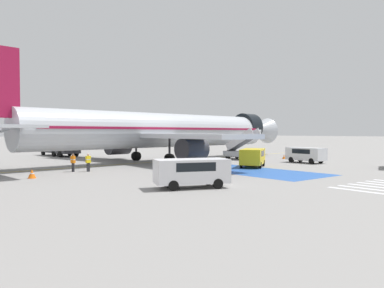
# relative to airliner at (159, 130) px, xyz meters

# --- Properties ---
(ground_plane) EXTENTS (600.00, 600.00, 0.00)m
(ground_plane) POSITION_rel_airliner_xyz_m (-0.36, 0.09, -3.69)
(ground_plane) COLOR gray
(apron_leadline_yellow) EXTENTS (77.96, 7.79, 0.01)m
(apron_leadline_yellow) POSITION_rel_airliner_xyz_m (0.58, 0.06, -3.69)
(apron_leadline_yellow) COLOR gold
(apron_leadline_yellow) RESTS_ON ground_plane
(apron_stand_patch_blue) EXTENTS (6.49, 12.66, 0.01)m
(apron_stand_patch_blue) POSITION_rel_airliner_xyz_m (0.58, -14.70, -3.69)
(apron_stand_patch_blue) COLOR #2856A8
(apron_stand_patch_blue) RESTS_ON ground_plane
(apron_walkway_bar_0) EXTENTS (0.44, 3.60, 0.01)m
(apron_walkway_bar_0) POSITION_rel_airliner_xyz_m (-3.02, -25.71, -3.69)
(apron_walkway_bar_0) COLOR silver
(apron_walkway_bar_0) RESTS_ON ground_plane
(apron_walkway_bar_1) EXTENTS (0.44, 3.60, 0.01)m
(apron_walkway_bar_1) POSITION_rel_airliner_xyz_m (-1.82, -25.71, -3.69)
(apron_walkway_bar_1) COLOR silver
(apron_walkway_bar_1) RESTS_ON ground_plane
(apron_walkway_bar_2) EXTENTS (0.44, 3.60, 0.01)m
(apron_walkway_bar_2) POSITION_rel_airliner_xyz_m (-0.62, -25.71, -3.69)
(apron_walkway_bar_2) COLOR silver
(apron_walkway_bar_2) RESTS_ON ground_plane
(apron_walkway_bar_3) EXTENTS (0.44, 3.60, 0.01)m
(apron_walkway_bar_3) POSITION_rel_airliner_xyz_m (0.58, -25.71, -3.69)
(apron_walkway_bar_3) COLOR silver
(apron_walkway_bar_3) RESTS_ON ground_plane
(airliner) EXTENTS (45.01, 31.42, 10.86)m
(airliner) POSITION_rel_airliner_xyz_m (0.00, 0.00, 0.00)
(airliner) COLOR #B7BCC4
(airliner) RESTS_ON ground_plane
(boarding_stairs_forward) EXTENTS (2.66, 5.39, 4.04)m
(boarding_stairs_forward) POSITION_rel_airliner_xyz_m (10.42, -3.58, -2.70)
(boarding_stairs_forward) COLOR #ADB2BA
(boarding_stairs_forward) RESTS_ON ground_plane
(fuel_tanker) EXTENTS (3.24, 8.73, 3.63)m
(fuel_tanker) POSITION_rel_airliner_xyz_m (-5.45, 18.12, -1.85)
(fuel_tanker) COLOR #38383D
(fuel_tanker) RESTS_ON ground_plane
(service_van_0) EXTENTS (4.94, 3.45, 1.81)m
(service_van_0) POSITION_rel_airliner_xyz_m (-10.05, -18.78, -2.59)
(service_van_0) COLOR silver
(service_van_0) RESTS_ON ground_plane
(service_van_2) EXTENTS (1.98, 4.36, 1.73)m
(service_van_2) POSITION_rel_airliner_xyz_m (12.07, -11.88, -2.63)
(service_van_2) COLOR silver
(service_van_2) RESTS_ON ground_plane
(service_van_3) EXTENTS (4.61, 4.00, 1.81)m
(service_van_3) POSITION_rel_airliner_xyz_m (3.46, -11.62, -2.59)
(service_van_3) COLOR yellow
(service_van_3) RESTS_ON ground_plane
(ground_crew_0) EXTENTS (0.44, 0.25, 1.69)m
(ground_crew_0) POSITION_rel_airliner_xyz_m (4.04, -3.75, -2.72)
(ground_crew_0) COLOR black
(ground_crew_0) RESTS_ON ground_plane
(ground_crew_1) EXTENTS (0.46, 0.29, 1.60)m
(ground_crew_1) POSITION_rel_airliner_xyz_m (-11.14, -5.48, -2.78)
(ground_crew_1) COLOR #2D2D33
(ground_crew_1) RESTS_ON ground_plane
(ground_crew_2) EXTENTS (0.34, 0.48, 1.60)m
(ground_crew_2) POSITION_rel_airliner_xyz_m (-12.24, -4.78, -2.78)
(ground_crew_2) COLOR #2D2D33
(ground_crew_2) RESTS_ON ground_plane
(ground_crew_3) EXTENTS (0.48, 0.43, 1.88)m
(ground_crew_3) POSITION_rel_airliner_xyz_m (0.84, -6.19, -2.60)
(ground_crew_3) COLOR #191E38
(ground_crew_3) RESTS_ON ground_plane
(traffic_cone_0) EXTENTS (0.61, 0.61, 0.68)m
(traffic_cone_0) POSITION_rel_airliner_xyz_m (-16.43, -7.43, -3.35)
(traffic_cone_0) COLOR orange
(traffic_cone_0) RESTS_ON ground_plane
(traffic_cone_1) EXTENTS (0.50, 0.50, 0.56)m
(traffic_cone_1) POSITION_rel_airliner_xyz_m (18.15, -4.51, -3.41)
(traffic_cone_1) COLOR orange
(traffic_cone_1) RESTS_ON ground_plane
(traffic_cone_2) EXTENTS (0.48, 0.48, 0.53)m
(traffic_cone_2) POSITION_rel_airliner_xyz_m (15.34, -6.32, -3.42)
(traffic_cone_2) COLOR orange
(traffic_cone_2) RESTS_ON ground_plane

